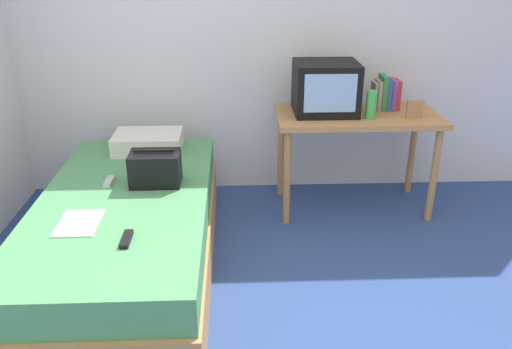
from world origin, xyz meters
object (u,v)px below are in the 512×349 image
Objects in this scene: book_row at (386,94)px; magazine at (79,223)px; desk at (356,126)px; tv at (326,88)px; bed at (127,236)px; water_bottle at (371,105)px; picture_frame at (415,109)px; remote_silver at (109,182)px; remote_dark at (126,239)px; handbag at (155,168)px; pillow at (148,142)px.

book_row is 2.30m from magazine.
desk is 0.36m from tv.
bed is 10.19× the size of water_bottle.
remote_silver is at bearing -166.45° from picture_frame.
desk is at bearing 161.23° from picture_frame.
remote_dark is (-1.18, -1.33, -0.41)m from tv.
magazine is 0.34m from remote_dark.
bed is 0.35m from remote_silver.
remote_silver is at bearing -159.73° from desk.
book_row is 2.19m from remote_dark.
handbag is 0.60m from magazine.
tv is 3.06× the size of remote_silver.
remote_silver is (-0.16, -0.56, -0.05)m from pillow.
desk is at bearing 33.30° from magazine.
magazine is (-1.75, -0.99, -0.33)m from water_bottle.
remote_silver reaches higher than magazine.
tv is 0.93× the size of pillow.
picture_frame is 0.42× the size of handbag.
handbag is 1.92× the size of remote_dark.
pillow is 1.09m from magazine.
tv is 1.61m from remote_silver.
pillow is 1.62× the size of magazine.
water_bottle is 0.29m from book_row.
picture_frame reaches higher than desk.
handbag is at bearing 85.26° from remote_dark.
bed is 0.44m from handbag.
picture_frame is at bearing -58.44° from book_row.
tv reaches higher than water_bottle.
book_row is at bearing 27.79° from bed.
remote_dark is at bearing -139.23° from book_row.
bed is 1.72× the size of desk.
bed is at bearing 103.17° from remote_dark.
remote_dark is at bearing -33.61° from magazine.
magazine is (-0.17, -0.30, 0.26)m from bed.
pillow is at bearing -178.26° from desk.
desk is at bearing -153.57° from book_row.
water_bottle is 1.80m from remote_silver.
remote_silver is at bearing -105.53° from pillow.
handbag is at bearing -149.81° from tv.
picture_frame reaches higher than bed.
book_row reaches higher than picture_frame.
tv reaches higher than picture_frame.
remote_dark is at bearing -141.48° from water_bottle.
remote_dark is at bearing -86.46° from pillow.
tv is at bearing 48.39° from remote_dark.
bed is 0.83m from pillow.
desk is 0.32m from book_row.
book_row is at bearing 121.56° from picture_frame.
water_bottle is 0.42× the size of pillow.
desk is 0.42m from picture_frame.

